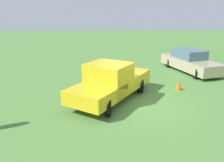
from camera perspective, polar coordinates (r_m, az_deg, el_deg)
ground_plane at (r=10.24m, az=5.76°, el=-5.46°), size 80.00×80.00×0.00m
pickup_truck at (r=10.13m, az=-0.37°, el=-0.08°), size 5.03×4.25×1.79m
sedan_near at (r=16.15m, az=19.41°, el=4.78°), size 5.04×2.89×1.49m
traffic_cone at (r=12.14m, az=16.79°, el=-1.02°), size 0.32×0.32×0.55m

